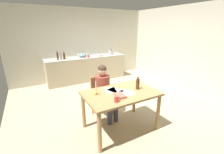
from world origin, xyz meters
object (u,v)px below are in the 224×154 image
(book_magazine, at_px, (120,95))
(wine_glass_back_right, at_px, (78,54))
(bottle_oil, at_px, (58,56))
(wine_glass_by_kettle, at_px, (84,53))
(chair_at_table, at_px, (101,94))
(teacup_on_counter, at_px, (88,56))
(mixing_bowl, at_px, (83,55))
(stovetop_kettle, at_px, (111,52))
(wine_glass_back_left, at_px, (80,54))
(dining_table, at_px, (121,98))
(person_seated, at_px, (104,89))
(coffee_mug, at_px, (116,99))
(wine_glass_near_sink, at_px, (87,53))
(candlestick, at_px, (96,91))
(bottle_vinegar, at_px, (61,57))
(wine_bottle_on_table, at_px, (138,84))
(bottle_wine_red, at_px, (64,56))
(sink_unit, at_px, (97,55))

(book_magazine, distance_m, wine_glass_back_right, 3.40)
(bottle_oil, relative_size, wine_glass_by_kettle, 1.88)
(chair_at_table, distance_m, teacup_on_counter, 2.37)
(mixing_bowl, relative_size, stovetop_kettle, 1.20)
(mixing_bowl, xyz_separation_m, wine_glass_back_left, (-0.03, 0.14, 0.05))
(wine_glass_by_kettle, bearing_deg, dining_table, -97.39)
(person_seated, bearing_deg, bottle_oil, 100.55)
(coffee_mug, relative_size, mixing_bowl, 0.42)
(dining_table, relative_size, wine_glass_by_kettle, 8.91)
(wine_glass_near_sink, relative_size, teacup_on_counter, 1.45)
(candlestick, height_order, bottle_vinegar, bottle_vinegar)
(mixing_bowl, relative_size, teacup_on_counter, 2.49)
(dining_table, bearing_deg, bottle_vinegar, 98.86)
(wine_bottle_on_table, height_order, wine_glass_near_sink, wine_glass_near_sink)
(chair_at_table, xyz_separation_m, bottle_wine_red, (-0.24, 2.41, 0.50))
(wine_glass_near_sink, bearing_deg, bottle_vinegar, -166.23)
(book_magazine, relative_size, mixing_bowl, 0.91)
(sink_unit, distance_m, teacup_on_counter, 0.45)
(coffee_mug, bearing_deg, person_seated, 77.61)
(wine_glass_near_sink, bearing_deg, bottle_oil, -171.08)
(bottle_oil, distance_m, wine_glass_back_left, 0.86)
(book_magazine, distance_m, bottle_vinegar, 3.16)
(wine_bottle_on_table, bearing_deg, wine_glass_by_kettle, 89.25)
(wine_bottle_on_table, bearing_deg, wine_glass_near_sink, 87.52)
(coffee_mug, bearing_deg, mixing_bowl, 80.24)
(coffee_mug, distance_m, sink_unit, 3.58)
(stovetop_kettle, bearing_deg, person_seated, -121.51)
(bottle_wine_red, bearing_deg, teacup_on_counter, -10.30)
(sink_unit, bearing_deg, bottle_vinegar, -175.99)
(chair_at_table, relative_size, wine_glass_near_sink, 5.77)
(wine_glass_by_kettle, bearing_deg, coffee_mug, -101.03)
(chair_at_table, relative_size, wine_glass_by_kettle, 5.77)
(bottle_vinegar, height_order, wine_glass_near_sink, bottle_vinegar)
(chair_at_table, xyz_separation_m, candlestick, (-0.34, -0.54, 0.34))
(coffee_mug, relative_size, wine_glass_back_right, 0.71)
(wine_bottle_on_table, distance_m, bottle_oil, 3.23)
(coffee_mug, xyz_separation_m, book_magazine, (0.17, 0.15, -0.03))
(wine_glass_near_sink, bearing_deg, book_magazine, -100.33)
(book_magazine, relative_size, sink_unit, 0.67)
(chair_at_table, height_order, person_seated, person_seated)
(wine_bottle_on_table, height_order, wine_glass_by_kettle, wine_glass_by_kettle)
(stovetop_kettle, height_order, wine_glass_by_kettle, stovetop_kettle)
(sink_unit, distance_m, wine_glass_near_sink, 0.41)
(wine_glass_back_right, bearing_deg, wine_bottle_on_table, -86.79)
(chair_at_table, height_order, bottle_oil, bottle_oil)
(wine_glass_back_right, bearing_deg, book_magazine, -94.93)
(candlestick, distance_m, bottle_wine_red, 2.95)
(person_seated, bearing_deg, stovetop_kettle, 58.49)
(mixing_bowl, bearing_deg, bottle_wine_red, -179.18)
(book_magazine, bearing_deg, coffee_mug, -133.64)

